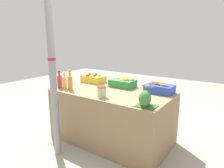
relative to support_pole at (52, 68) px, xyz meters
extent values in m
plane|color=gray|center=(0.38, 0.69, -1.11)|extent=(10.00, 10.00, 0.00)
cube|color=#937551|center=(0.38, 0.69, -0.74)|extent=(1.63, 0.89, 0.74)
cylinder|color=gray|center=(0.00, 0.00, 0.00)|extent=(0.08, 0.08, 2.22)
cylinder|color=red|center=(0.00, 0.00, 0.11)|extent=(0.09, 0.09, 0.03)
cube|color=gold|center=(-0.19, 0.97, -0.32)|extent=(0.37, 0.24, 0.11)
sphere|color=#9EBC42|center=(-0.33, 1.02, -0.27)|extent=(0.07, 0.07, 0.07)
sphere|color=red|center=(-0.30, 1.01, -0.27)|extent=(0.08, 0.08, 0.08)
sphere|color=#9EBC42|center=(-0.27, 1.03, -0.26)|extent=(0.06, 0.06, 0.06)
sphere|color=red|center=(-0.15, 0.95, -0.26)|extent=(0.06, 0.06, 0.06)
sphere|color=red|center=(-0.24, 0.89, -0.26)|extent=(0.07, 0.07, 0.07)
sphere|color=red|center=(-0.16, 1.02, -0.26)|extent=(0.08, 0.08, 0.08)
sphere|color=#9EBC42|center=(-0.10, 1.00, -0.27)|extent=(0.08, 0.08, 0.08)
sphere|color=red|center=(-0.25, 0.91, -0.27)|extent=(0.06, 0.06, 0.06)
sphere|color=#9EBC42|center=(-0.19, 0.99, -0.27)|extent=(0.06, 0.06, 0.06)
cube|color=#2D8442|center=(0.38, 0.97, -0.32)|extent=(0.37, 0.24, 0.11)
sphere|color=orange|center=(0.36, 1.02, -0.26)|extent=(0.08, 0.08, 0.08)
sphere|color=orange|center=(0.27, 1.00, -0.27)|extent=(0.07, 0.07, 0.07)
sphere|color=orange|center=(0.42, 1.03, -0.27)|extent=(0.08, 0.08, 0.08)
sphere|color=orange|center=(0.51, 1.00, -0.26)|extent=(0.08, 0.08, 0.08)
sphere|color=orange|center=(0.47, 0.99, -0.27)|extent=(0.07, 0.07, 0.07)
sphere|color=orange|center=(0.46, 1.03, -0.27)|extent=(0.08, 0.08, 0.08)
sphere|color=orange|center=(0.39, 0.95, -0.27)|extent=(0.08, 0.08, 0.08)
sphere|color=orange|center=(0.45, 0.96, -0.26)|extent=(0.08, 0.08, 0.08)
sphere|color=orange|center=(0.39, 0.98, -0.27)|extent=(0.07, 0.07, 0.07)
cube|color=#2847B7|center=(0.96, 0.97, -0.32)|extent=(0.37, 0.24, 0.11)
cone|color=orange|center=(0.89, 0.93, -0.24)|extent=(0.14, 0.04, 0.02)
cone|color=orange|center=(0.90, 1.01, -0.25)|extent=(0.17, 0.05, 0.02)
cone|color=orange|center=(1.04, 0.92, -0.24)|extent=(0.17, 0.05, 0.03)
cone|color=orange|center=(0.90, 1.01, -0.24)|extent=(0.13, 0.06, 0.02)
cone|color=orange|center=(0.93, 0.96, -0.25)|extent=(0.13, 0.05, 0.02)
cone|color=orange|center=(1.06, 0.93, -0.25)|extent=(0.14, 0.05, 0.03)
cone|color=orange|center=(0.98, 0.97, -0.24)|extent=(0.16, 0.08, 0.03)
cube|color=#2D602D|center=(1.04, 0.38, -0.37)|extent=(0.22, 0.18, 0.01)
ellipsoid|color=#427F3D|center=(1.01, 0.40, -0.29)|extent=(0.13, 0.13, 0.13)
cylinder|color=#B2C693|center=(1.01, 0.40, -0.35)|extent=(0.03, 0.03, 0.02)
ellipsoid|color=#427F3D|center=(1.04, 0.33, -0.27)|extent=(0.13, 0.13, 0.17)
cylinder|color=#B2C693|center=(1.04, 0.33, -0.35)|extent=(0.03, 0.03, 0.02)
ellipsoid|color=#387033|center=(1.04, 0.36, -0.26)|extent=(0.12, 0.12, 0.16)
cylinder|color=#B2C693|center=(1.04, 0.36, -0.35)|extent=(0.03, 0.03, 0.02)
cylinder|color=#B2333D|center=(-0.35, 0.40, -0.28)|extent=(0.07, 0.07, 0.18)
cone|color=#B2333D|center=(-0.35, 0.40, -0.18)|extent=(0.07, 0.07, 0.02)
cylinder|color=#B2333D|center=(-0.35, 0.40, -0.15)|extent=(0.03, 0.03, 0.04)
cylinder|color=#2D2D33|center=(-0.35, 0.40, -0.12)|extent=(0.04, 0.04, 0.01)
cylinder|color=gold|center=(-0.25, 0.40, -0.29)|extent=(0.06, 0.06, 0.17)
cone|color=gold|center=(-0.25, 0.40, -0.19)|extent=(0.06, 0.06, 0.02)
cylinder|color=gold|center=(-0.25, 0.40, -0.16)|extent=(0.03, 0.03, 0.04)
cylinder|color=gold|center=(-0.25, 0.40, -0.13)|extent=(0.03, 0.03, 0.01)
cylinder|color=gold|center=(-0.14, 0.40, -0.27)|extent=(0.07, 0.07, 0.20)
cone|color=gold|center=(-0.14, 0.40, -0.16)|extent=(0.07, 0.07, 0.03)
cylinder|color=gold|center=(-0.14, 0.40, -0.12)|extent=(0.03, 0.03, 0.05)
cylinder|color=gold|center=(-0.14, 0.40, -0.09)|extent=(0.04, 0.04, 0.01)
cylinder|color=#B2C684|center=(0.44, 0.37, -0.31)|extent=(0.11, 0.11, 0.13)
cylinder|color=red|center=(0.44, 0.37, -0.24)|extent=(0.11, 0.11, 0.01)
cube|color=#4C3D2D|center=(1.04, 0.38, -0.18)|extent=(0.02, 0.02, 0.01)
ellipsoid|color=#7A664C|center=(1.04, 0.38, -0.16)|extent=(0.08, 0.05, 0.04)
sphere|color=#897556|center=(1.00, 0.37, -0.14)|extent=(0.03, 0.03, 0.03)
cone|color=#4C3D28|center=(0.99, 0.37, -0.14)|extent=(0.01, 0.01, 0.01)
cube|color=#7A664C|center=(1.10, 0.39, -0.15)|extent=(0.04, 0.02, 0.01)
camera|label=1|loc=(1.89, -1.52, 0.36)|focal=32.00mm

